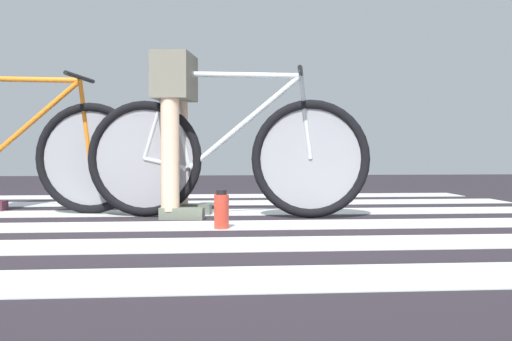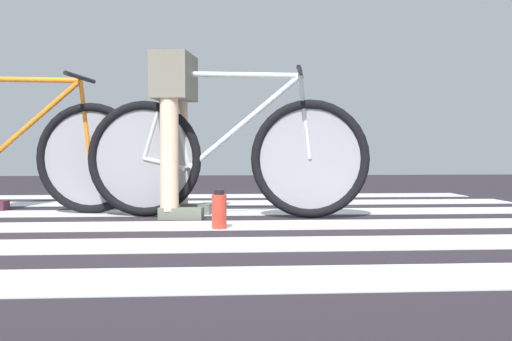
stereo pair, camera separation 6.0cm
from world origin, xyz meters
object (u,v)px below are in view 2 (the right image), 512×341
at_px(cyclist_1_of_2, 175,112).
at_px(water_bottle, 219,211).
at_px(bicycle_1_of_2, 225,154).
at_px(bicycle_2_of_2, 13,154).

distance_m(cyclist_1_of_2, water_bottle, 0.90).
height_order(bicycle_1_of_2, bicycle_2_of_2, same).
bearing_deg(water_bottle, cyclist_1_of_2, 111.04).
bearing_deg(bicycle_2_of_2, cyclist_1_of_2, -7.70).
distance_m(bicycle_2_of_2, water_bottle, 1.67).
bearing_deg(cyclist_1_of_2, bicycle_2_of_2, 172.80).
height_order(bicycle_2_of_2, water_bottle, bicycle_2_of_2).
bearing_deg(cyclist_1_of_2, water_bottle, -59.02).
relative_size(cyclist_1_of_2, water_bottle, 4.87).
xyz_separation_m(bicycle_1_of_2, water_bottle, (-0.05, -0.61, -0.29)).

